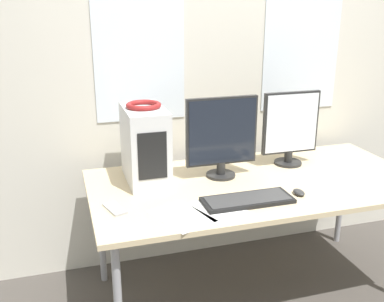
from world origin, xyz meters
TOP-DOWN VIEW (x-y plane):
  - wall_back at (0.00, 1.06)m, footprint 8.00×0.07m
  - desk at (0.00, 0.47)m, footprint 1.89×0.93m
  - pc_tower at (-0.60, 0.67)m, footprint 0.22×0.41m
  - headphones at (-0.60, 0.67)m, footprint 0.19×0.19m
  - monitor_main at (-0.17, 0.60)m, footprint 0.42×0.17m
  - monitor_right_near at (0.30, 0.67)m, footprint 0.36×0.17m
  - keyboard at (-0.17, 0.22)m, footprint 0.46×0.18m
  - mouse at (0.13, 0.23)m, footprint 0.05×0.08m
  - cell_phone at (-0.83, 0.33)m, footprint 0.11×0.17m
  - paper_sheet_left at (-0.53, 0.16)m, footprint 0.30×0.35m
  - paper_sheet_front at (-0.33, 0.18)m, footprint 0.28×0.34m

SIDE VIEW (x-z plane):
  - desk at x=0.00m, z-range 0.32..1.06m
  - paper_sheet_left at x=-0.53m, z-range 0.74..0.74m
  - paper_sheet_front at x=-0.33m, z-range 0.74..0.74m
  - cell_phone at x=-0.83m, z-range 0.74..0.75m
  - keyboard at x=-0.17m, z-range 0.74..0.76m
  - mouse at x=0.13m, z-range 0.74..0.76m
  - pc_tower at x=-0.60m, z-range 0.74..1.16m
  - monitor_right_near at x=0.30m, z-range 0.74..1.20m
  - monitor_main at x=-0.17m, z-range 0.75..1.22m
  - headphones at x=-0.60m, z-range 1.16..1.19m
  - wall_back at x=0.00m, z-range 0.00..2.70m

